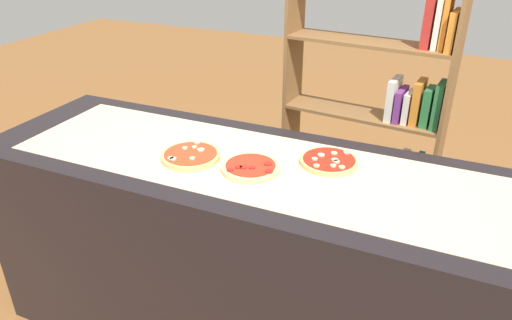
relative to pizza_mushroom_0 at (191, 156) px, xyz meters
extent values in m
cube|color=black|center=(0.26, 0.06, -0.49)|extent=(2.39, 0.75, 0.96)
cube|color=beige|center=(0.26, 0.06, -0.01)|extent=(2.04, 0.57, 0.00)
cylinder|color=#DBB26B|center=(0.00, 0.00, 0.00)|extent=(0.24, 0.24, 0.02)
cylinder|color=red|center=(0.00, 0.00, 0.01)|extent=(0.22, 0.22, 0.00)
cylinder|color=#C6B28E|center=(0.03, 0.04, 0.01)|extent=(0.03, 0.03, 0.01)
cylinder|color=#C6B28E|center=(-0.05, -0.08, 0.01)|extent=(0.02, 0.02, 0.01)
cylinder|color=#C6B28E|center=(-0.01, 0.05, 0.01)|extent=(0.02, 0.02, 0.01)
cylinder|color=#C6B28E|center=(0.03, -0.04, 0.01)|extent=(0.02, 0.02, 0.01)
cylinder|color=#C6B28E|center=(-0.03, -0.08, 0.01)|extent=(0.03, 0.03, 0.01)
cylinder|color=#C6B28E|center=(-0.04, 0.03, 0.01)|extent=(0.02, 0.02, 0.01)
cylinder|color=#C6B28E|center=(-0.02, 0.09, 0.01)|extent=(0.03, 0.03, 0.01)
cylinder|color=#E5C17F|center=(0.26, 0.01, 0.00)|extent=(0.23, 0.23, 0.02)
cylinder|color=red|center=(0.26, 0.01, 0.01)|extent=(0.20, 0.20, 0.00)
cylinder|color=maroon|center=(0.32, 0.04, 0.01)|extent=(0.03, 0.03, 0.00)
cylinder|color=maroon|center=(0.28, -0.01, 0.01)|extent=(0.03, 0.03, 0.00)
cylinder|color=maroon|center=(0.35, -0.01, 0.01)|extent=(0.03, 0.03, 0.00)
cylinder|color=maroon|center=(0.25, -0.02, 0.01)|extent=(0.03, 0.03, 0.00)
cylinder|color=maroon|center=(0.23, -0.03, 0.01)|extent=(0.03, 0.03, 0.00)
cylinder|color=maroon|center=(0.21, -0.06, 0.01)|extent=(0.03, 0.03, 0.00)
cylinder|color=#DBB26B|center=(0.53, 0.18, 0.00)|extent=(0.23, 0.23, 0.02)
cylinder|color=#AD2314|center=(0.53, 0.18, 0.01)|extent=(0.21, 0.21, 0.00)
cylinder|color=#C6B28E|center=(0.55, 0.18, 0.01)|extent=(0.03, 0.03, 0.01)
cylinder|color=#C6B28E|center=(0.48, 0.15, 0.01)|extent=(0.02, 0.02, 0.01)
cylinder|color=#C6B28E|center=(0.54, 0.23, 0.01)|extent=(0.03, 0.03, 0.01)
cylinder|color=#C6B28E|center=(0.56, 0.16, 0.01)|extent=(0.03, 0.03, 0.01)
cylinder|color=#C6B28E|center=(0.56, 0.13, 0.01)|extent=(0.02, 0.02, 0.01)
cylinder|color=#C6B28E|center=(0.50, 0.10, 0.01)|extent=(0.02, 0.02, 0.01)
cylinder|color=#C6B28E|center=(0.49, 0.20, 0.01)|extent=(0.03, 0.03, 0.01)
cylinder|color=#C6B28E|center=(0.58, 0.26, 0.01)|extent=(0.03, 0.03, 0.01)
cylinder|color=#C6B28E|center=(0.60, 0.13, 0.01)|extent=(0.03, 0.03, 0.01)
cube|color=brown|center=(0.91, 1.04, -0.14)|extent=(0.04, 0.23, 1.66)
cube|color=brown|center=(0.03, 1.14, -0.14)|extent=(0.04, 0.23, 1.66)
cube|color=brown|center=(0.47, 1.09, -0.96)|extent=(0.89, 0.32, 0.02)
cube|color=orange|center=(0.88, 1.05, -0.86)|extent=(0.05, 0.18, 0.18)
cube|color=#2D753D|center=(0.84, 1.05, -0.87)|extent=(0.05, 0.19, 0.17)
cube|color=#2D753D|center=(0.79, 1.06, -0.85)|extent=(0.06, 0.19, 0.21)
cube|color=gold|center=(0.75, 1.06, -0.84)|extent=(0.05, 0.19, 0.22)
cube|color=gold|center=(0.71, 1.06, -0.86)|extent=(0.04, 0.14, 0.19)
cube|color=brown|center=(0.47, 1.09, -0.55)|extent=(0.89, 0.32, 0.02)
cube|color=orange|center=(0.87, 1.05, -0.46)|extent=(0.06, 0.15, 0.17)
cube|color=#2D753D|center=(0.82, 1.05, -0.44)|extent=(0.05, 0.18, 0.21)
cube|color=#234799|center=(0.78, 1.06, -0.45)|extent=(0.05, 0.15, 0.19)
cube|color=silver|center=(0.74, 1.06, -0.44)|extent=(0.06, 0.18, 0.21)
cube|color=brown|center=(0.47, 1.09, -0.14)|extent=(0.89, 0.32, 0.02)
cube|color=#2D753D|center=(0.87, 1.05, -0.01)|extent=(0.06, 0.16, 0.24)
cube|color=#2D753D|center=(0.82, 1.05, -0.03)|extent=(0.06, 0.14, 0.21)
cube|color=orange|center=(0.77, 1.06, -0.01)|extent=(0.06, 0.16, 0.23)
cube|color=silver|center=(0.72, 1.06, -0.05)|extent=(0.05, 0.16, 0.17)
cube|color=#753384|center=(0.68, 1.07, -0.04)|extent=(0.05, 0.18, 0.17)
cube|color=silver|center=(0.64, 1.07, -0.02)|extent=(0.06, 0.18, 0.23)
cube|color=brown|center=(0.47, 1.09, 0.27)|extent=(0.89, 0.32, 0.02)
cube|color=orange|center=(0.88, 1.05, 0.37)|extent=(0.05, 0.19, 0.19)
cube|color=orange|center=(0.84, 1.05, 0.40)|extent=(0.04, 0.13, 0.25)
cube|color=silver|center=(0.81, 1.05, 0.40)|extent=(0.04, 0.13, 0.25)
cube|color=#B22823|center=(0.76, 1.06, 0.40)|extent=(0.06, 0.14, 0.25)
camera|label=1|loc=(0.95, -1.48, 0.88)|focal=33.55mm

